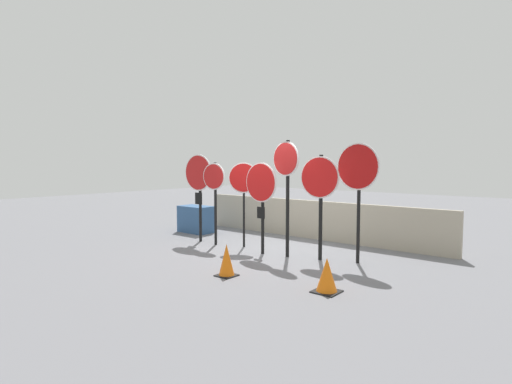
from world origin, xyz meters
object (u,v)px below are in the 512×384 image
Objects in this scene: stop_sign_2 at (244,183)px; stop_sign_6 at (358,176)px; stop_sign_0 at (199,180)px; traffic_cone_0 at (327,275)px; traffic_cone_1 at (227,260)px; stop_sign_1 at (214,185)px; stop_sign_5 at (320,186)px; storage_crate at (196,219)px; stop_sign_3 at (261,189)px; stop_sign_4 at (286,174)px.

stop_sign_6 is (2.85, 0.28, 0.24)m from stop_sign_2.
stop_sign_0 reaches higher than traffic_cone_0.
traffic_cone_1 is (-1.87, -0.36, 0.02)m from traffic_cone_0.
stop_sign_1 is at bearing 139.93° from traffic_cone_1.
stop_sign_6 reaches higher than stop_sign_5.
traffic_cone_1 is at bearing -35.70° from stop_sign_0.
traffic_cone_1 is (2.16, -1.82, -1.22)m from stop_sign_1.
stop_sign_2 reaches higher than storage_crate.
traffic_cone_0 is at bearing -26.25° from stop_sign_3.
stop_sign_5 is 2.57m from traffic_cone_1.
stop_sign_6 is (4.21, 0.51, 0.18)m from stop_sign_0.
stop_sign_4 is 2.45m from traffic_cone_1.
storage_crate is (-2.52, 0.70, -1.18)m from stop_sign_2.
stop_sign_2 reaches higher than stop_sign_3.
storage_crate is (-3.94, 2.79, 0.10)m from traffic_cone_1.
stop_sign_4 is (2.76, 0.05, 0.19)m from stop_sign_0.
traffic_cone_1 is at bearing -47.02° from stop_sign_1.
stop_sign_2 is 1.00× the size of stop_sign_3.
stop_sign_0 is 1.38m from stop_sign_2.
stop_sign_5 is at bearing 2.34° from stop_sign_0.
traffic_cone_0 is at bearing -26.87° from stop_sign_1.
stop_sign_3 reaches higher than traffic_cone_0.
stop_sign_0 reaches higher than stop_sign_5.
stop_sign_3 is 1.36m from stop_sign_5.
stop_sign_2 is 2.03× the size of storage_crate.
stop_sign_5 is 4.03× the size of traffic_cone_0.
stop_sign_6 reaches higher than traffic_cone_1.
stop_sign_4 reaches higher than stop_sign_2.
stop_sign_1 is at bearing 160.08° from traffic_cone_0.
stop_sign_3 is at bearing -3.98° from stop_sign_0.
storage_crate is (-5.82, 2.43, 0.12)m from traffic_cone_0.
traffic_cone_1 is at bearing -169.23° from traffic_cone_0.
stop_sign_0 reaches higher than stop_sign_2.
stop_sign_1 is 3.52× the size of traffic_cone_1.
stop_sign_1 is 4.47m from traffic_cone_0.
stop_sign_4 is at bearing -0.92° from stop_sign_0.
stop_sign_4 reaches higher than stop_sign_1.
stop_sign_0 is 4.24m from stop_sign_6.
stop_sign_6 is at bearing 1.73° from stop_sign_1.
storage_crate is (-4.63, 0.67, -1.18)m from stop_sign_5.
stop_sign_5 is (0.71, 0.21, -0.24)m from stop_sign_4.
traffic_cone_1 is at bearing -111.85° from stop_sign_5.
stop_sign_4 is 0.78m from stop_sign_5.
storage_crate is at bearing 167.96° from stop_sign_5.
stop_sign_6 reaches higher than stop_sign_0.
stop_sign_0 reaches higher than stop_sign_3.
stop_sign_4 is at bearing -4.57° from stop_sign_1.
stop_sign_6 reaches higher than stop_sign_3.
stop_sign_0 is 3.88× the size of traffic_cone_1.
stop_sign_4 reaches higher than stop_sign_0.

